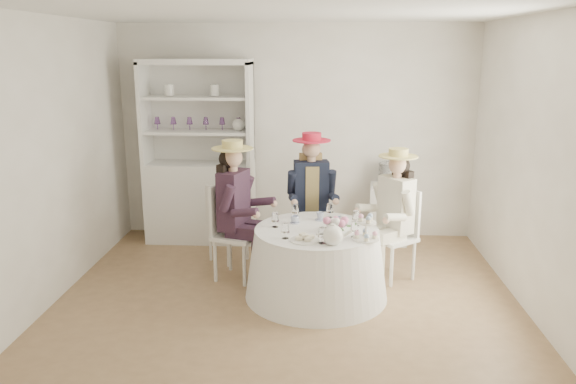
{
  "coord_description": "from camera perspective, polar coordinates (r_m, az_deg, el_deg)",
  "views": [
    {
      "loc": [
        0.3,
        -5.12,
        2.39
      ],
      "look_at": [
        0.0,
        0.1,
        1.05
      ],
      "focal_mm": 35.0,
      "sensor_mm": 36.0,
      "label": 1
    }
  ],
  "objects": [
    {
      "name": "guest_right",
      "position": [
        5.93,
        10.72,
        -1.51
      ],
      "size": [
        0.6,
        0.58,
        1.41
      ],
      "rotation": [
        0.0,
        0.0,
        -0.92
      ],
      "color": "silver",
      "rests_on": "ground"
    },
    {
      "name": "ceiling",
      "position": [
        5.14,
        -0.07,
        17.84
      ],
      "size": [
        4.5,
        4.5,
        0.0
      ],
      "primitive_type": "plane",
      "rotation": [
        3.14,
        0.0,
        0.0
      ],
      "color": "white",
      "rests_on": "wall_back"
    },
    {
      "name": "wall_right",
      "position": [
        5.57,
        23.72,
        2.4
      ],
      "size": [
        0.0,
        4.5,
        4.5
      ],
      "primitive_type": "plane",
      "rotation": [
        1.57,
        0.0,
        -1.57
      ],
      "color": "silver",
      "rests_on": "ground"
    },
    {
      "name": "cupcake_stand",
      "position": [
        5.18,
        7.93,
        -3.91
      ],
      "size": [
        0.25,
        0.25,
        0.23
      ],
      "rotation": [
        0.0,
        0.0,
        0.32
      ],
      "color": "white",
      "rests_on": "tea_table"
    },
    {
      "name": "teacup_b",
      "position": [
        5.72,
        3.29,
        -2.51
      ],
      "size": [
        0.1,
        0.1,
        0.07
      ],
      "primitive_type": "imported",
      "rotation": [
        0.0,
        0.0,
        0.35
      ],
      "color": "white",
      "rests_on": "tea_table"
    },
    {
      "name": "hatbox",
      "position": [
        7.09,
        10.34,
        1.8
      ],
      "size": [
        0.35,
        0.35,
        0.29
      ],
      "primitive_type": "cylinder",
      "rotation": [
        0.0,
        0.0,
        0.23
      ],
      "color": "black",
      "rests_on": "side_table"
    },
    {
      "name": "hutch",
      "position": [
        7.16,
        -8.89,
        1.42
      ],
      "size": [
        1.46,
        0.8,
        2.27
      ],
      "rotation": [
        0.0,
        0.0,
        -0.23
      ],
      "color": "silver",
      "rests_on": "ground"
    },
    {
      "name": "sandwich_plate",
      "position": [
        5.11,
        1.73,
        -4.82
      ],
      "size": [
        0.27,
        0.27,
        0.06
      ],
      "rotation": [
        0.0,
        0.0,
        0.0
      ],
      "color": "white",
      "rests_on": "tea_table"
    },
    {
      "name": "wall_front",
      "position": [
        3.3,
        -2.11,
        -3.97
      ],
      "size": [
        4.5,
        0.0,
        4.5
      ],
      "primitive_type": "plane",
      "rotation": [
        -1.57,
        0.0,
        0.0
      ],
      "color": "silver",
      "rests_on": "ground"
    },
    {
      "name": "wall_back",
      "position": [
        7.2,
        0.88,
        6.06
      ],
      "size": [
        4.5,
        0.0,
        4.5
      ],
      "primitive_type": "plane",
      "rotation": [
        1.57,
        0.0,
        0.0
      ],
      "color": "silver",
      "rests_on": "ground"
    },
    {
      "name": "teacup_c",
      "position": [
        5.61,
        5.32,
        -2.93
      ],
      "size": [
        0.11,
        0.11,
        0.07
      ],
      "primitive_type": "imported",
      "rotation": [
        0.0,
        0.0,
        -0.39
      ],
      "color": "white",
      "rests_on": "tea_table"
    },
    {
      "name": "flower_bowl",
      "position": [
        5.42,
        5.02,
        -3.65
      ],
      "size": [
        0.26,
        0.26,
        0.05
      ],
      "primitive_type": "imported",
      "rotation": [
        0.0,
        0.0,
        -0.42
      ],
      "color": "white",
      "rests_on": "tea_table"
    },
    {
      "name": "side_table",
      "position": [
        7.21,
        10.16,
        -2.16
      ],
      "size": [
        0.51,
        0.51,
        0.73
      ],
      "primitive_type": "cube",
      "rotation": [
        0.0,
        0.0,
        -0.09
      ],
      "color": "silver",
      "rests_on": "ground"
    },
    {
      "name": "stemware_set",
      "position": [
        5.43,
        2.94,
        -3.03
      ],
      "size": [
        0.87,
        0.87,
        0.15
      ],
      "color": "white",
      "rests_on": "tea_table"
    },
    {
      "name": "flower_arrangement",
      "position": [
        5.37,
        5.01,
        -3.0
      ],
      "size": [
        0.2,
        0.2,
        0.08
      ],
      "rotation": [
        0.0,
        0.0,
        -0.0
      ],
      "color": "pink",
      "rests_on": "tea_table"
    },
    {
      "name": "table_teapot",
      "position": [
        5.02,
        4.61,
        -4.39
      ],
      "size": [
        0.26,
        0.19,
        0.2
      ],
      "rotation": [
        0.0,
        0.0,
        -0.28
      ],
      "color": "white",
      "rests_on": "tea_table"
    },
    {
      "name": "ground",
      "position": [
        5.66,
        -0.06,
        -10.62
      ],
      "size": [
        4.5,
        4.5,
        0.0
      ],
      "primitive_type": "plane",
      "color": "olive",
      "rests_on": "ground"
    },
    {
      "name": "wall_left",
      "position": [
        5.81,
        -22.82,
        2.94
      ],
      "size": [
        0.0,
        4.5,
        4.5
      ],
      "primitive_type": "plane",
      "rotation": [
        1.57,
        0.0,
        1.57
      ],
      "color": "silver",
      "rests_on": "ground"
    },
    {
      "name": "teacup_a",
      "position": [
        5.61,
        0.7,
        -2.87
      ],
      "size": [
        0.11,
        0.11,
        0.07
      ],
      "primitive_type": "imported",
      "rotation": [
        0.0,
        0.0,
        -0.4
      ],
      "color": "white",
      "rests_on": "tea_table"
    },
    {
      "name": "guest_left",
      "position": [
        5.85,
        -5.31,
        -1.06
      ],
      "size": [
        0.61,
        0.56,
        1.49
      ],
      "rotation": [
        0.0,
        0.0,
        1.25
      ],
      "color": "silver",
      "rests_on": "ground"
    },
    {
      "name": "tea_table",
      "position": [
        5.57,
        2.89,
        -7.2
      ],
      "size": [
        1.41,
        1.41,
        0.69
      ],
      "rotation": [
        0.0,
        0.0,
        0.2
      ],
      "color": "white",
      "rests_on": "ground"
    },
    {
      "name": "spare_chair",
      "position": [
        6.43,
        -6.53,
        -2.98
      ],
      "size": [
        0.52,
        0.52,
        0.9
      ],
      "rotation": [
        0.0,
        0.0,
        2.49
      ],
      "color": "silver",
      "rests_on": "ground"
    },
    {
      "name": "guest_mid",
      "position": [
        6.3,
        2.38,
        0.17
      ],
      "size": [
        0.55,
        0.58,
        1.49
      ],
      "rotation": [
        0.0,
        0.0,
        0.14
      ],
      "color": "silver",
      "rests_on": "ground"
    }
  ]
}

